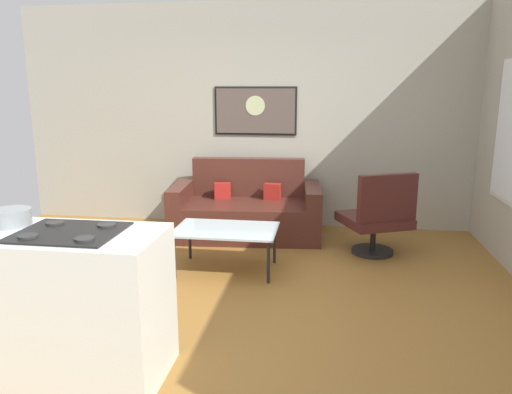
{
  "coord_description": "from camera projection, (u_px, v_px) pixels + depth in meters",
  "views": [
    {
      "loc": [
        0.79,
        -3.76,
        1.77
      ],
      "look_at": [
        0.11,
        0.9,
        0.7
      ],
      "focal_mm": 34.01,
      "sensor_mm": 36.0,
      "label": 1
    }
  ],
  "objects": [
    {
      "name": "couch",
      "position": [
        246.0,
        211.0,
        5.89
      ],
      "size": [
        1.82,
        1.03,
        0.9
      ],
      "color": "#4A231B",
      "rests_on": "ground"
    },
    {
      "name": "ground",
      "position": [
        228.0,
        302.0,
        4.14
      ],
      "size": [
        6.4,
        6.4,
        0.04
      ],
      "primitive_type": "cube",
      "color": "olive"
    },
    {
      "name": "wall_painting",
      "position": [
        255.0,
        111.0,
        6.12
      ],
      "size": [
        1.05,
        0.03,
        0.61
      ],
      "color": "black"
    },
    {
      "name": "armchair",
      "position": [
        378.0,
        217.0,
        5.13
      ],
      "size": [
        0.84,
        0.83,
        0.91
      ],
      "color": "black",
      "rests_on": "ground"
    },
    {
      "name": "coffee_table",
      "position": [
        226.0,
        232.0,
        4.72
      ],
      "size": [
        0.99,
        0.64,
        0.43
      ],
      "color": "silver",
      "rests_on": "ground"
    },
    {
      "name": "kitchen_counter",
      "position": [
        30.0,
        302.0,
        3.01
      ],
      "size": [
        1.7,
        0.62,
        0.95
      ],
      "color": "silver",
      "rests_on": "ground"
    },
    {
      "name": "back_wall",
      "position": [
        264.0,
        117.0,
        6.16
      ],
      "size": [
        6.4,
        0.05,
        2.8
      ],
      "primitive_type": "cube",
      "color": "#A6A292",
      "rests_on": "ground"
    },
    {
      "name": "mixing_bowl",
      "position": [
        11.0,
        218.0,
        3.01
      ],
      "size": [
        0.24,
        0.24,
        0.1
      ],
      "color": "gray",
      "rests_on": "kitchen_counter"
    }
  ]
}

